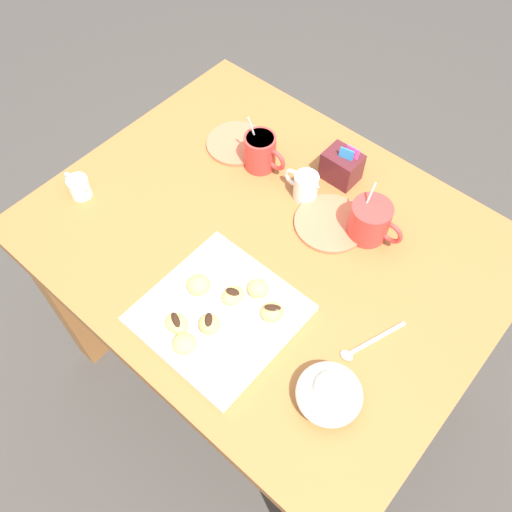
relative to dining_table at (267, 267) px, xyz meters
The scene contains 23 objects.
ground_plane 0.62m from the dining_table, ahead, with size 8.00×8.00×0.00m, color #423D38.
dining_table is the anchor object (origin of this frame).
pastry_plate_square 0.27m from the dining_table, 75.87° to the right, with size 0.30×0.30×0.02m, color white.
coffee_mug_red_left 0.29m from the dining_table, 134.97° to the left, with size 0.12×0.08×0.15m.
coffee_mug_red_right 0.30m from the dining_table, 44.17° to the left, with size 0.14×0.09×0.15m.
cream_pitcher_white 0.23m from the dining_table, 95.36° to the left, with size 0.10×0.06×0.07m.
sugar_caddy 0.32m from the dining_table, 86.67° to the left, with size 0.09×0.07×0.11m.
ice_cream_bowl 0.44m from the dining_table, 32.88° to the right, with size 0.13×0.13×0.10m.
chocolate_sauce_pitcher 0.51m from the dining_table, 154.97° to the right, with size 0.09×0.05×0.06m.
saucer_coral_left 0.21m from the dining_table, 55.75° to the left, with size 0.17×0.17×0.01m, color #E5704C.
saucer_coral_right 0.34m from the dining_table, 145.58° to the left, with size 0.16×0.16×0.01m, color #E5704C.
loose_spoon_near_saucer 0.37m from the dining_table, 12.90° to the right, with size 0.07×0.15×0.01m.
beignet_0 0.35m from the dining_table, 87.27° to the right, with size 0.05×0.04×0.03m, color #E5B260.
chocolate_drizzle_0 0.35m from the dining_table, 87.27° to the right, with size 0.04×0.02×0.01m, color black.
beignet_1 0.23m from the dining_table, 57.04° to the right, with size 0.05×0.05×0.03m, color #E5B260.
beignet_2 0.25m from the dining_table, 72.58° to the right, with size 0.04×0.05×0.03m, color #E5B260.
chocolate_drizzle_2 0.26m from the dining_table, 72.58° to the right, with size 0.03×0.02×0.01m, color black.
beignet_3 0.27m from the dining_table, 94.10° to the right, with size 0.05×0.05×0.04m, color #E5B260.
beignet_4 0.37m from the dining_table, 79.90° to the right, with size 0.05×0.05×0.03m, color #E5B260.
beignet_5 0.32m from the dining_table, 75.49° to the right, with size 0.05×0.04×0.04m, color #E5B260.
chocolate_drizzle_5 0.33m from the dining_table, 75.49° to the right, with size 0.03×0.02×0.01m, color black.
beignet_6 0.27m from the dining_table, 46.97° to the right, with size 0.05×0.05×0.04m, color #E5B260.
chocolate_drizzle_6 0.28m from the dining_table, 46.97° to the right, with size 0.03×0.02×0.01m, color black.
Camera 1 is at (0.46, -0.57, 1.77)m, focal length 37.37 mm.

